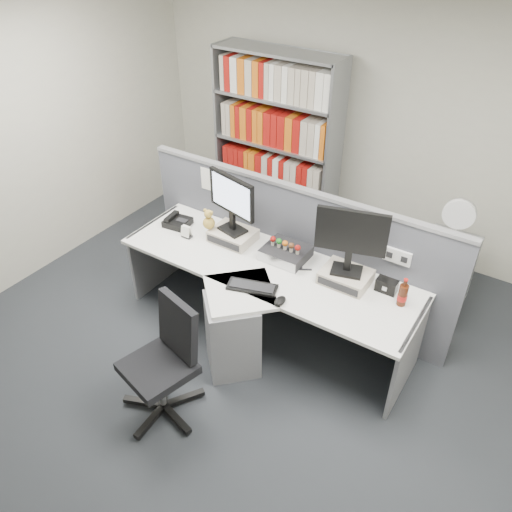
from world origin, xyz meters
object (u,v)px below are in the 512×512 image
Objects in this scene: office_chair at (166,358)px; cola_bottle at (403,295)px; mouse at (280,301)px; monitor_left at (232,199)px; speaker at (387,286)px; shelving_unit at (276,147)px; keyboard at (252,287)px; desk_phone at (177,222)px; monitor_right at (351,237)px; desk at (252,304)px; desktop_pc at (286,253)px; desk_fan at (458,217)px; desk_calendar at (187,232)px; filing_cabinet at (442,276)px.

cola_bottle is at bearing 44.53° from office_chair.
cola_bottle is at bearing 32.31° from mouse.
speaker is (1.42, 0.06, -0.36)m from monitor_left.
cola_bottle is at bearing -36.51° from shelving_unit.
keyboard is 1.75× the size of cola_bottle.
office_chair is (0.30, -1.28, -0.63)m from monitor_left.
shelving_unit reaches higher than mouse.
office_chair is (0.88, -1.20, -0.24)m from desk_phone.
monitor_left is 0.96× the size of monitor_right.
desk is at bearing 123.27° from keyboard.
cola_bottle is (1.04, -0.05, 0.04)m from desktop_pc.
shelving_unit reaches higher than desk_phone.
mouse reaches higher than keyboard.
speaker is 2.33m from shelving_unit.
desk_calendar is at bearing -149.45° from desk_fan.
desk_calendar is 2.38m from desk_fan.
monitor_left is at bearing -180.00° from monitor_right.
desk_fan is at bearing 59.23° from office_chair.
keyboard is 3.47× the size of mouse.
shelving_unit is at bearing 167.92° from desk_fan.
filing_cabinet is (0.86, 1.53, -0.39)m from mouse.
cola_bottle is at bearing -2.80° from monitor_right.
office_chair is (-0.80, -1.28, -0.64)m from monitor_right.
keyboard is 0.86m from office_chair.
desk is 1.85m from filing_cabinet.
filing_cabinet is at bearing 85.04° from cola_bottle.
monitor_right is 0.79× the size of filing_cabinet.
mouse is 0.94m from office_chair.
desk_phone is (-1.68, -0.08, -0.40)m from monitor_right.
mouse is 1.77m from desk_fan.
desk_fan is 0.48× the size of office_chair.
desk_calendar is 0.16× the size of filing_cabinet.
desktop_pc is at bearing -138.63° from filing_cabinet.
desk_phone is at bearing -153.96° from filing_cabinet.
shelving_unit is at bearing 84.73° from desk_phone.
shelving_unit reaches higher than desk.
monitor_left is 0.81m from keyboard.
desktop_pc is 0.50m from keyboard.
cola_bottle is 1.14m from filing_cabinet.
speaker is (2.00, 0.14, 0.02)m from desk_phone.
monitor_left is 1.15× the size of desk_fan.
mouse is 0.75× the size of speaker.
desk_fan is (0.24, 0.95, 0.22)m from speaker.
monitor_right is 2.22× the size of desk_phone.
desk is 15.90× the size of speaker.
office_chair is at bearing -135.47° from cola_bottle.
cola_bottle is 2.51m from shelving_unit.
monitor_left is 0.70m from desk_phone.
filing_cabinet is 2.67m from office_chair.
cola_bottle is at bearing -29.76° from speaker.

